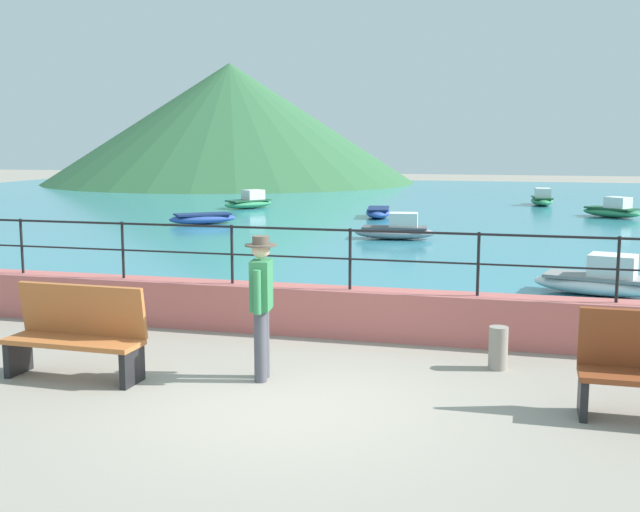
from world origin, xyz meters
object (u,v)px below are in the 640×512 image
object	(u,v)px
bench_main	(77,332)
bollard	(498,348)
boat_3	(613,210)
boat_4	(600,281)
boat_1	(203,218)
boat_2	(542,199)
boat_5	(378,212)
boat_0	(396,230)
person_walking	(261,300)
boat_6	(249,202)

from	to	relation	value
bench_main	bollard	xyz separation A→B (m)	(4.94, 1.65, -0.29)
boat_3	boat_4	size ratio (longest dim) A/B	0.96
boat_1	boat_3	distance (m)	14.94
boat_2	boat_5	xyz separation A→B (m)	(-5.89, -7.28, -0.07)
bollard	boat_1	distance (m)	17.97
boat_1	boat_4	world-z (taller)	boat_4
bollard	boat_2	xyz separation A→B (m)	(0.87, 25.75, 0.05)
bench_main	boat_4	xyz separation A→B (m)	(6.56, 6.75, -0.23)
boat_5	boat_4	bearing A→B (deg)	-63.56
boat_0	boat_4	bearing A→B (deg)	-55.43
person_walking	bollard	bearing A→B (deg)	23.31
person_walking	boat_0	size ratio (longest dim) A/B	0.73
person_walking	boat_5	distance (m)	19.80
bollard	boat_3	xyz separation A→B (m)	(3.31, 20.73, 0.05)
bench_main	bollard	world-z (taller)	bench_main
boat_3	boat_5	size ratio (longest dim) A/B	0.98
boat_5	boat_3	bearing A→B (deg)	15.14
person_walking	boat_1	bearing A→B (deg)	115.68
bollard	bench_main	bearing A→B (deg)	-161.49
boat_3	boat_4	bearing A→B (deg)	-96.15
boat_6	boat_4	bearing A→B (deg)	-51.57
boat_1	boat_6	distance (m)	6.33
boat_4	boat_1	bearing A→B (deg)	141.35
boat_2	boat_3	bearing A→B (deg)	-64.11
person_walking	boat_0	world-z (taller)	person_walking
boat_0	boat_2	distance (m)	14.09
person_walking	boat_2	bearing A→B (deg)	82.38
boat_2	boat_6	size ratio (longest dim) A/B	0.99
bollard	boat_0	distance (m)	12.74
boat_1	boat_5	world-z (taller)	same
bench_main	boat_0	size ratio (longest dim) A/B	0.72
boat_3	boat_4	distance (m)	15.71
bollard	boat_6	xyz separation A→B (m)	(-10.98, 20.98, 0.05)
bench_main	boat_4	distance (m)	9.42
person_walking	bollard	distance (m)	3.06
boat_1	boat_6	xyz separation A→B (m)	(-0.62, 6.30, 0.07)
boat_6	boat_3	bearing A→B (deg)	-1.03
bench_main	boat_4	size ratio (longest dim) A/B	0.70
bollard	boat_6	distance (m)	23.68
bench_main	boat_4	world-z (taller)	bench_main
person_walking	boat_1	xyz separation A→B (m)	(-7.63, 15.87, -0.72)
person_walking	bollard	size ratio (longest dim) A/B	3.20
boat_3	boat_6	xyz separation A→B (m)	(-14.29, 0.26, 0.00)
person_walking	boat_3	xyz separation A→B (m)	(6.04, 21.90, -0.65)
boat_2	boat_5	distance (m)	9.37
boat_4	boat_5	bearing A→B (deg)	116.44
person_walking	boat_5	bearing A→B (deg)	96.65
boat_0	boat_6	bearing A→B (deg)	131.35
bollard	boat_5	world-z (taller)	bollard
bench_main	person_walking	distance (m)	2.29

